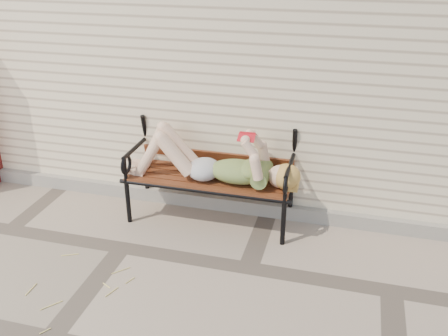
# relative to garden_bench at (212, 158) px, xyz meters

# --- Properties ---
(ground) EXTENTS (80.00, 80.00, 0.00)m
(ground) POSITION_rel_garden_bench_xyz_m (-0.68, -0.83, -0.67)
(ground) COLOR gray
(ground) RESTS_ON ground
(house_wall) EXTENTS (8.00, 4.00, 3.00)m
(house_wall) POSITION_rel_garden_bench_xyz_m (-0.68, 2.17, 0.83)
(house_wall) COLOR beige
(house_wall) RESTS_ON ground
(foundation_strip) EXTENTS (8.00, 0.10, 0.15)m
(foundation_strip) POSITION_rel_garden_bench_xyz_m (-0.68, 0.14, -0.59)
(foundation_strip) COLOR gray
(foundation_strip) RESTS_ON ground
(garden_bench) EXTENTS (1.84, 0.73, 1.19)m
(garden_bench) POSITION_rel_garden_bench_xyz_m (0.00, 0.00, 0.00)
(garden_bench) COLOR black
(garden_bench) RESTS_ON ground
(reading_woman) EXTENTS (1.73, 0.39, 0.55)m
(reading_woman) POSITION_rel_garden_bench_xyz_m (0.02, -0.15, 0.04)
(reading_woman) COLOR #0A3848
(reading_woman) RESTS_ON ground
(straw_scatter) EXTENTS (2.51, 1.65, 0.01)m
(straw_scatter) POSITION_rel_garden_bench_xyz_m (-1.37, -1.47, -0.66)
(straw_scatter) COLOR #E2CF6E
(straw_scatter) RESTS_ON ground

